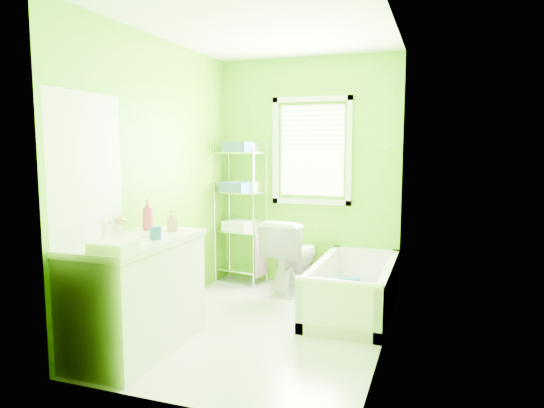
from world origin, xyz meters
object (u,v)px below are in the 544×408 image
(bathtub, at_px, (353,295))
(vanity, at_px, (137,292))
(toilet, at_px, (293,255))
(wire_shelf_unit, at_px, (242,197))

(bathtub, xyz_separation_m, vanity, (-1.44, -1.47, 0.31))
(toilet, height_order, vanity, vanity)
(wire_shelf_unit, bearing_deg, bathtub, -23.62)
(bathtub, height_order, wire_shelf_unit, wire_shelf_unit)
(bathtub, bearing_deg, wire_shelf_unit, 156.38)
(bathtub, distance_m, vanity, 2.09)
(bathtub, xyz_separation_m, toilet, (-0.76, 0.45, 0.25))
(vanity, xyz_separation_m, wire_shelf_unit, (0.02, 2.10, 0.53))
(bathtub, xyz_separation_m, wire_shelf_unit, (-1.43, 0.62, 0.85))
(vanity, relative_size, wire_shelf_unit, 0.72)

